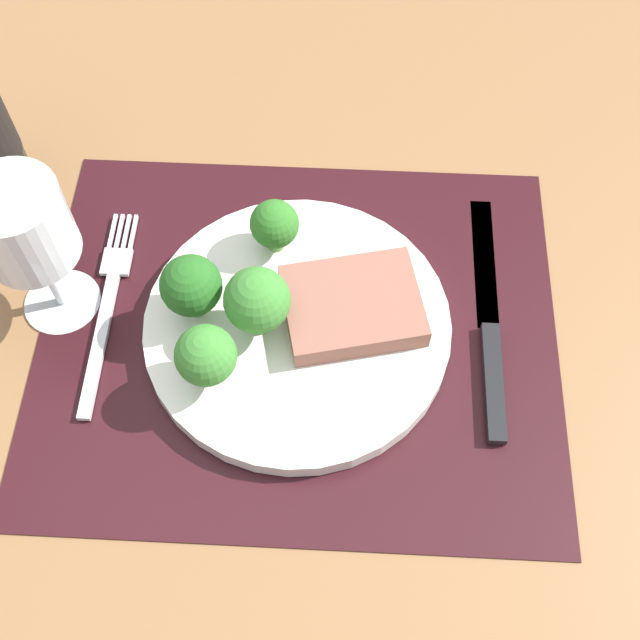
{
  "coord_description": "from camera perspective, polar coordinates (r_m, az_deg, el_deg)",
  "views": [
    {
      "loc": [
        3.32,
        -31.08,
        56.66
      ],
      "look_at": [
        1.78,
        0.25,
        1.9
      ],
      "focal_mm": 45.03,
      "sensor_mm": 36.0,
      "label": 1
    }
  ],
  "objects": [
    {
      "name": "ground_plane",
      "position": [
        0.66,
        -1.55,
        -1.59
      ],
      "size": [
        140.0,
        110.0,
        3.0
      ],
      "primitive_type": "cube",
      "color": "brown"
    },
    {
      "name": "placemat",
      "position": [
        0.65,
        -1.59,
        -0.9
      ],
      "size": [
        41.59,
        34.42,
        0.3
      ],
      "primitive_type": "cube",
      "color": "black",
      "rests_on": "ground_plane"
    },
    {
      "name": "plate",
      "position": [
        0.64,
        -1.61,
        -0.48
      ],
      "size": [
        24.29,
        24.29,
        1.6
      ],
      "primitive_type": "cylinder",
      "color": "silver",
      "rests_on": "placemat"
    },
    {
      "name": "steak",
      "position": [
        0.63,
        2.32,
        1.02
      ],
      "size": [
        12.06,
        10.3,
        2.03
      ],
      "primitive_type": "cube",
      "rotation": [
        0.0,
        0.0,
        0.23
      ],
      "color": "#8C5647",
      "rests_on": "plate"
    },
    {
      "name": "broccoli_center",
      "position": [
        0.58,
        -8.12,
        -2.55
      ],
      "size": [
        4.56,
        4.56,
        6.01
      ],
      "color": "#6B994C",
      "rests_on": "plate"
    },
    {
      "name": "broccoli_back_left",
      "position": [
        0.61,
        -9.15,
        2.4
      ],
      "size": [
        4.79,
        4.79,
        6.09
      ],
      "color": "#5B8942",
      "rests_on": "plate"
    },
    {
      "name": "broccoli_near_steak",
      "position": [
        0.6,
        -4.5,
        1.37
      ],
      "size": [
        5.05,
        5.05,
        6.62
      ],
      "color": "#6B994C",
      "rests_on": "plate"
    },
    {
      "name": "broccoli_front_edge",
      "position": [
        0.65,
        -3.26,
        6.78
      ],
      "size": [
        3.99,
        3.99,
        5.0
      ],
      "color": "#6B994C",
      "rests_on": "plate"
    },
    {
      "name": "fork",
      "position": [
        0.68,
        -14.89,
        0.92
      ],
      "size": [
        2.4,
        19.2,
        0.5
      ],
      "rotation": [
        0.0,
        0.0,
        0.0
      ],
      "color": "silver",
      "rests_on": "placemat"
    },
    {
      "name": "knife",
      "position": [
        0.65,
        11.99,
        -0.86
      ],
      "size": [
        1.8,
        23.0,
        0.8
      ],
      "rotation": [
        0.0,
        0.0,
        0.05
      ],
      "color": "black",
      "rests_on": "placemat"
    },
    {
      "name": "wine_glass",
      "position": [
        0.62,
        -20.24,
        5.92
      ],
      "size": [
        7.07,
        7.07,
        13.97
      ],
      "color": "silver",
      "rests_on": "ground_plane"
    }
  ]
}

